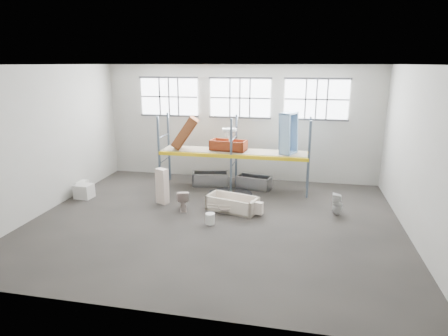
% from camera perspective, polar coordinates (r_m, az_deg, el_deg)
% --- Properties ---
extents(floor, '(12.00, 10.00, 0.10)m').
position_cam_1_polar(floor, '(12.84, -1.35, -8.00)').
color(floor, '#443E39').
rests_on(floor, ground).
extents(ceiling, '(12.00, 10.00, 0.10)m').
position_cam_1_polar(ceiling, '(11.79, -1.51, 15.40)').
color(ceiling, silver).
rests_on(ceiling, ground).
extents(wall_back, '(12.00, 0.10, 5.00)m').
position_cam_1_polar(wall_back, '(16.94, 2.42, 6.72)').
color(wall_back, '#ADAAA0').
rests_on(wall_back, ground).
extents(wall_front, '(12.00, 0.10, 5.00)m').
position_cam_1_polar(wall_front, '(7.41, -10.21, -4.94)').
color(wall_front, '#A19F95').
rests_on(wall_front, ground).
extents(wall_left, '(0.10, 10.00, 5.00)m').
position_cam_1_polar(wall_left, '(14.63, -25.25, 3.89)').
color(wall_left, beige).
rests_on(wall_left, ground).
extents(wall_right, '(0.10, 10.00, 5.00)m').
position_cam_1_polar(wall_right, '(12.25, 27.37, 1.64)').
color(wall_right, '#AAA79D').
rests_on(wall_right, ground).
extents(window_left, '(2.60, 0.04, 1.60)m').
position_cam_1_polar(window_left, '(17.50, -8.18, 10.48)').
color(window_left, white).
rests_on(window_left, wall_back).
extents(window_mid, '(2.60, 0.04, 1.60)m').
position_cam_1_polar(window_mid, '(16.70, 2.40, 10.40)').
color(window_mid, white).
rests_on(window_mid, wall_back).
extents(window_right, '(2.60, 0.04, 1.60)m').
position_cam_1_polar(window_right, '(16.50, 13.60, 9.93)').
color(window_right, white).
rests_on(window_right, wall_back).
extents(rack_upright_la, '(0.08, 0.08, 3.00)m').
position_cam_1_polar(rack_upright_la, '(15.86, -9.66, 2.23)').
color(rack_upright_la, slate).
rests_on(rack_upright_la, floor).
extents(rack_upright_lb, '(0.08, 0.08, 3.00)m').
position_cam_1_polar(rack_upright_lb, '(16.95, -8.22, 3.14)').
color(rack_upright_lb, slate).
rests_on(rack_upright_lb, floor).
extents(rack_upright_ma, '(0.08, 0.08, 3.00)m').
position_cam_1_polar(rack_upright_ma, '(15.05, 1.07, 1.75)').
color(rack_upright_ma, slate).
rests_on(rack_upright_ma, floor).
extents(rack_upright_mb, '(0.08, 0.08, 3.00)m').
position_cam_1_polar(rack_upright_mb, '(16.20, 1.84, 2.73)').
color(rack_upright_mb, slate).
rests_on(rack_upright_mb, floor).
extents(rack_upright_ra, '(0.08, 0.08, 3.00)m').
position_cam_1_polar(rack_upright_ra, '(14.82, 12.55, 1.16)').
color(rack_upright_ra, slate).
rests_on(rack_upright_ra, floor).
extents(rack_upright_rb, '(0.08, 0.08, 3.00)m').
position_cam_1_polar(rack_upright_rb, '(15.99, 12.50, 2.19)').
color(rack_upright_rb, slate).
rests_on(rack_upright_rb, floor).
extents(rack_beam_front, '(6.00, 0.10, 0.14)m').
position_cam_1_polar(rack_beam_front, '(15.05, 1.07, 1.75)').
color(rack_beam_front, yellow).
rests_on(rack_beam_front, floor).
extents(rack_beam_back, '(6.00, 0.10, 0.14)m').
position_cam_1_polar(rack_beam_back, '(16.20, 1.84, 2.73)').
color(rack_beam_back, yellow).
rests_on(rack_beam_back, floor).
extents(shelf_deck, '(5.90, 1.10, 0.03)m').
position_cam_1_polar(shelf_deck, '(15.61, 1.47, 2.54)').
color(shelf_deck, gray).
rests_on(shelf_deck, floor).
extents(wet_patch, '(1.80, 1.80, 0.00)m').
position_cam_1_polar(wet_patch, '(15.29, 0.90, -3.89)').
color(wet_patch, black).
rests_on(wet_patch, floor).
extents(bathtub_beige, '(1.93, 1.29, 0.52)m').
position_cam_1_polar(bathtub_beige, '(13.55, 1.25, -5.30)').
color(bathtub_beige, beige).
rests_on(bathtub_beige, floor).
extents(cistern_spare, '(0.47, 0.30, 0.42)m').
position_cam_1_polar(cistern_spare, '(13.15, 4.89, -5.92)').
color(cistern_spare, beige).
rests_on(cistern_spare, bathtub_beige).
extents(sink_in_tub, '(0.56, 0.56, 0.16)m').
position_cam_1_polar(sink_in_tub, '(13.29, 0.09, -6.20)').
color(sink_in_tub, beige).
rests_on(sink_in_tub, bathtub_beige).
extents(toilet_beige, '(0.62, 0.82, 0.74)m').
position_cam_1_polar(toilet_beige, '(13.67, -6.15, -4.71)').
color(toilet_beige, beige).
rests_on(toilet_beige, floor).
extents(cistern_tall, '(0.50, 0.42, 1.32)m').
position_cam_1_polar(cistern_tall, '(14.30, -9.18, -2.69)').
color(cistern_tall, beige).
rests_on(cistern_tall, floor).
extents(toilet_white, '(0.37, 0.36, 0.77)m').
position_cam_1_polar(toilet_white, '(13.70, 16.54, -5.19)').
color(toilet_white, silver).
rests_on(toilet_white, floor).
extents(steel_tub_left, '(1.62, 0.98, 0.55)m').
position_cam_1_polar(steel_tub_left, '(16.35, -2.03, -1.59)').
color(steel_tub_left, '#A1A4A9').
rests_on(steel_tub_left, floor).
extents(steel_tub_right, '(1.51, 0.95, 0.51)m').
position_cam_1_polar(steel_tub_right, '(16.00, 4.49, -2.09)').
color(steel_tub_right, '#A2A4AA').
rests_on(steel_tub_right, floor).
extents(rust_tub_flat, '(1.54, 0.90, 0.41)m').
position_cam_1_polar(rust_tub_flat, '(15.59, 0.67, 3.43)').
color(rust_tub_flat, maroon).
rests_on(rust_tub_flat, shelf_deck).
extents(rust_tub_tilted, '(1.22, 0.81, 1.39)m').
position_cam_1_polar(rust_tub_tilted, '(15.78, -5.79, 5.26)').
color(rust_tub_tilted, '#97572E').
rests_on(rust_tub_tilted, shelf_deck).
extents(sink_on_shelf, '(0.70, 0.61, 0.52)m').
position_cam_1_polar(sink_on_shelf, '(15.21, 0.83, 4.19)').
color(sink_on_shelf, white).
rests_on(sink_on_shelf, rust_tub_flat).
extents(blue_tub_upright, '(0.78, 0.91, 1.64)m').
position_cam_1_polar(blue_tub_upright, '(15.18, 9.60, 5.10)').
color(blue_tub_upright, '#88B0DB').
rests_on(blue_tub_upright, shelf_deck).
extents(bucket, '(0.36, 0.36, 0.35)m').
position_cam_1_polar(bucket, '(12.50, -2.09, -7.55)').
color(bucket, silver).
rests_on(bucket, floor).
extents(carton_near, '(0.66, 0.58, 0.54)m').
position_cam_1_polar(carton_near, '(15.75, -20.14, -3.26)').
color(carton_near, silver).
rests_on(carton_near, floor).
extents(carton_far, '(0.57, 0.57, 0.47)m').
position_cam_1_polar(carton_far, '(16.46, -20.78, -2.65)').
color(carton_far, silver).
rests_on(carton_far, floor).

